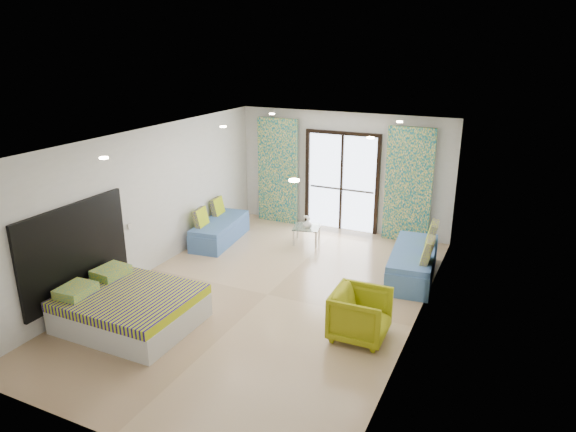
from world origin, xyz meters
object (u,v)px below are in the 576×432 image
at_px(bed, 129,308).
at_px(daybed_left, 219,230).
at_px(daybed_right, 414,262).
at_px(armchair, 360,312).
at_px(coffee_table, 307,228).

bearing_deg(bed, daybed_left, 100.14).
relative_size(daybed_right, armchair, 2.47).
relative_size(coffee_table, armchair, 0.82).
height_order(daybed_left, daybed_right, daybed_right).
xyz_separation_m(daybed_left, daybed_right, (4.23, -0.03, 0.03)).
distance_m(bed, daybed_left, 3.63).
bearing_deg(daybed_left, daybed_right, -7.56).
bearing_deg(bed, armchair, 18.93).
height_order(daybed_right, coffee_table, daybed_right).
bearing_deg(daybed_left, coffee_table, 15.27).
bearing_deg(coffee_table, armchair, -55.19).
bearing_deg(bed, daybed_right, 44.61).
xyz_separation_m(bed, daybed_left, (-0.64, 3.57, -0.01)).
bearing_deg(daybed_left, bed, -87.02).
distance_m(daybed_left, daybed_right, 4.23).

